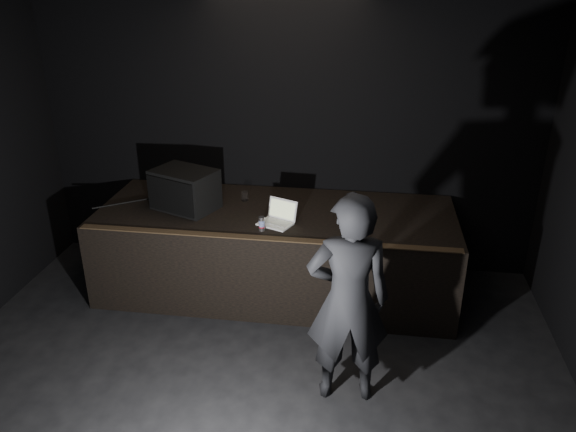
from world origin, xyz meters
The scene contains 10 objects.
room_walls centered at (0.00, 0.00, 2.02)m, with size 6.10×7.10×3.52m.
stage_riser centered at (0.00, 2.73, 0.50)m, with size 4.00×1.50×1.00m, color black.
riser_lip centered at (0.00, 2.02, 1.01)m, with size 3.92×0.10×0.01m, color brown.
stage_monitor centered at (-1.03, 2.66, 1.23)m, with size 0.81×0.71×0.45m.
cable centered at (-1.67, 2.75, 1.01)m, with size 0.02×0.02×0.97m, color black.
laptop centered at (0.08, 2.42, 1.06)m, with size 0.44×0.42×0.24m.
beer_can centered at (-0.06, 2.20, 1.08)m, with size 0.06×0.06×0.15m.
plastic_cup centered at (-0.41, 2.99, 1.05)m, with size 0.09×0.09×0.11m, color white.
wii_remote centered at (0.97, 2.12, 1.02)m, with size 0.04×0.17×0.03m, color white.
person centered at (0.89, 1.04, 0.97)m, with size 0.71×0.46×1.94m, color black.
Camera 1 is at (0.98, -2.98, 3.51)m, focal length 35.00 mm.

